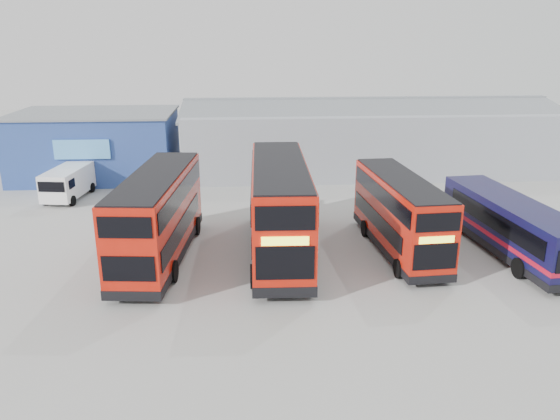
{
  "coord_description": "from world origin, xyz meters",
  "views": [
    {
      "loc": [
        -2.38,
        -25.52,
        10.88
      ],
      "look_at": [
        -0.56,
        1.59,
        2.1
      ],
      "focal_mm": 35.0,
      "sensor_mm": 36.0,
      "label": 1
    }
  ],
  "objects_px": {
    "maintenance_shed": "(366,136)",
    "single_decker_blue": "(510,227)",
    "office_block": "(97,144)",
    "double_decker_left": "(158,218)",
    "panel_van": "(68,182)",
    "double_decker_centre": "(280,210)",
    "double_decker_right": "(400,215)"
  },
  "relations": [
    {
      "from": "double_decker_centre",
      "to": "single_decker_blue",
      "type": "distance_m",
      "value": 11.89
    },
    {
      "from": "office_block",
      "to": "panel_van",
      "type": "relative_size",
      "value": 2.43
    },
    {
      "from": "single_decker_blue",
      "to": "double_decker_right",
      "type": "bearing_deg",
      "value": -11.79
    },
    {
      "from": "office_block",
      "to": "double_decker_right",
      "type": "relative_size",
      "value": 1.3
    },
    {
      "from": "single_decker_blue",
      "to": "panel_van",
      "type": "xyz_separation_m",
      "value": [
        -25.73,
        11.63,
        -0.22
      ]
    },
    {
      "from": "double_decker_right",
      "to": "panel_van",
      "type": "bearing_deg",
      "value": 147.5
    },
    {
      "from": "double_decker_centre",
      "to": "office_block",
      "type": "bearing_deg",
      "value": 129.17
    },
    {
      "from": "double_decker_left",
      "to": "single_decker_blue",
      "type": "distance_m",
      "value": 17.9
    },
    {
      "from": "double_decker_centre",
      "to": "double_decker_right",
      "type": "height_order",
      "value": "double_decker_centre"
    },
    {
      "from": "double_decker_right",
      "to": "double_decker_left",
      "type": "bearing_deg",
      "value": 177.52
    },
    {
      "from": "double_decker_centre",
      "to": "double_decker_right",
      "type": "bearing_deg",
      "value": 1.78
    },
    {
      "from": "double_decker_centre",
      "to": "double_decker_right",
      "type": "distance_m",
      "value": 6.22
    },
    {
      "from": "office_block",
      "to": "double_decker_centre",
      "type": "xyz_separation_m",
      "value": [
        13.36,
        -17.33,
        -0.18
      ]
    },
    {
      "from": "double_decker_right",
      "to": "single_decker_blue",
      "type": "relative_size",
      "value": 0.89
    },
    {
      "from": "double_decker_left",
      "to": "panel_van",
      "type": "xyz_separation_m",
      "value": [
        -7.84,
        11.27,
        -1.02
      ]
    },
    {
      "from": "maintenance_shed",
      "to": "panel_van",
      "type": "relative_size",
      "value": 6.02
    },
    {
      "from": "office_block",
      "to": "double_decker_centre",
      "type": "distance_m",
      "value": 21.88
    },
    {
      "from": "double_decker_centre",
      "to": "double_decker_left",
      "type": "bearing_deg",
      "value": -175.92
    },
    {
      "from": "double_decker_left",
      "to": "single_decker_blue",
      "type": "relative_size",
      "value": 1.0
    },
    {
      "from": "office_block",
      "to": "single_decker_blue",
      "type": "xyz_separation_m",
      "value": [
        25.19,
        -17.95,
        -1.17
      ]
    },
    {
      "from": "double_decker_right",
      "to": "single_decker_blue",
      "type": "bearing_deg",
      "value": -10.48
    },
    {
      "from": "maintenance_shed",
      "to": "single_decker_blue",
      "type": "height_order",
      "value": "maintenance_shed"
    },
    {
      "from": "office_block",
      "to": "single_decker_blue",
      "type": "distance_m",
      "value": 30.96
    },
    {
      "from": "panel_van",
      "to": "office_block",
      "type": "bearing_deg",
      "value": 92.66
    },
    {
      "from": "office_block",
      "to": "double_decker_centre",
      "type": "height_order",
      "value": "office_block"
    },
    {
      "from": "double_decker_centre",
      "to": "panel_van",
      "type": "bearing_deg",
      "value": 143.15
    },
    {
      "from": "maintenance_shed",
      "to": "double_decker_left",
      "type": "bearing_deg",
      "value": -126.85
    },
    {
      "from": "double_decker_centre",
      "to": "single_decker_blue",
      "type": "height_order",
      "value": "double_decker_centre"
    },
    {
      "from": "maintenance_shed",
      "to": "double_decker_right",
      "type": "xyz_separation_m",
      "value": [
        -2.44,
        -19.31,
        -0.63
      ]
    },
    {
      "from": "maintenance_shed",
      "to": "double_decker_right",
      "type": "height_order",
      "value": "maintenance_shed"
    },
    {
      "from": "double_decker_centre",
      "to": "double_decker_right",
      "type": "relative_size",
      "value": 1.21
    },
    {
      "from": "double_decker_centre",
      "to": "single_decker_blue",
      "type": "bearing_deg",
      "value": -1.5
    }
  ]
}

